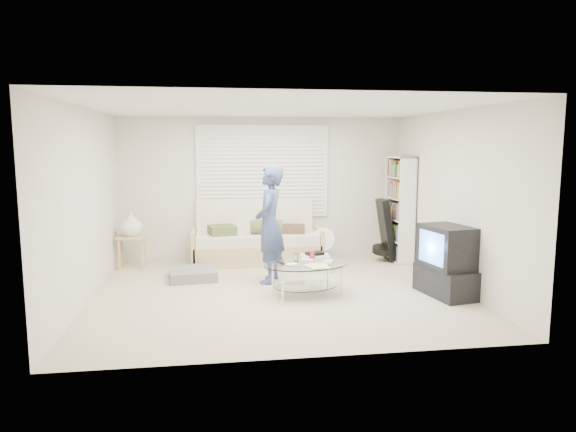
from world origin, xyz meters
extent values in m
plane|color=#B4A78C|center=(0.00, 0.00, 0.00)|extent=(5.00, 5.00, 0.00)
cube|color=beige|center=(0.00, 2.25, 1.25)|extent=(5.00, 0.02, 2.50)
cube|color=beige|center=(0.00, -2.25, 1.25)|extent=(5.00, 0.02, 2.50)
cube|color=beige|center=(-2.50, 0.00, 1.25)|extent=(0.02, 4.50, 2.50)
cube|color=beige|center=(2.50, 0.00, 1.25)|extent=(0.02, 4.50, 2.50)
cube|color=white|center=(0.00, 0.00, 2.50)|extent=(5.00, 4.50, 0.02)
cube|color=white|center=(0.00, 2.22, 1.55)|extent=(2.32, 0.06, 1.62)
cube|color=black|center=(0.00, 2.21, 1.55)|extent=(2.20, 0.01, 1.50)
cube|color=silver|center=(0.00, 2.18, 1.55)|extent=(2.16, 0.04, 1.50)
cube|color=silver|center=(0.00, 2.20, 1.55)|extent=(2.32, 0.08, 1.62)
cube|color=tan|center=(-0.15, 1.83, 0.17)|extent=(2.13, 0.85, 0.34)
cube|color=beige|center=(-0.15, 1.81, 0.43)|extent=(2.05, 0.79, 0.17)
cube|color=beige|center=(-0.15, 2.17, 0.75)|extent=(2.05, 0.24, 0.65)
cube|color=tan|center=(-1.22, 1.83, 0.30)|extent=(0.06, 0.85, 0.60)
cube|color=tan|center=(0.92, 1.83, 0.30)|extent=(0.06, 0.85, 0.60)
cube|color=#43522B|center=(-0.74, 1.78, 0.59)|extent=(0.51, 0.51, 0.15)
cylinder|color=#43522B|center=(0.01, 1.75, 0.63)|extent=(0.53, 0.23, 0.23)
cube|color=#413220|center=(0.49, 1.81, 0.58)|extent=(0.45, 0.45, 0.13)
cube|color=slate|center=(-1.20, 0.87, 0.08)|extent=(0.75, 0.75, 0.15)
cube|color=tan|center=(-2.22, 1.78, 0.51)|extent=(0.47, 0.37, 0.04)
cube|color=tan|center=(-2.41, 1.64, 0.25)|extent=(0.04, 0.04, 0.50)
cube|color=tan|center=(-2.03, 1.64, 0.25)|extent=(0.04, 0.04, 0.50)
cube|color=tan|center=(-2.41, 1.92, 0.25)|extent=(0.04, 0.04, 0.50)
cube|color=tan|center=(-2.03, 1.92, 0.25)|extent=(0.04, 0.04, 0.50)
imported|color=white|center=(-2.22, 1.78, 0.73)|extent=(0.38, 0.38, 0.39)
cube|color=white|center=(2.33, 1.65, 0.91)|extent=(0.29, 0.77, 1.82)
cube|color=black|center=(2.08, 1.61, 0.56)|extent=(0.30, 0.39, 1.07)
cylinder|color=black|center=(2.04, 1.61, 0.20)|extent=(0.39, 0.40, 0.16)
cylinder|color=white|center=(0.94, 1.51, 0.01)|extent=(0.26, 0.26, 0.03)
cylinder|color=white|center=(0.94, 1.51, 0.18)|extent=(0.04, 0.04, 0.33)
cylinder|color=white|center=(0.94, 1.51, 0.45)|extent=(0.40, 0.24, 0.38)
cylinder|color=white|center=(0.94, 1.51, 0.45)|extent=(0.11, 0.09, 0.10)
cube|color=white|center=(0.71, 1.04, 0.14)|extent=(0.49, 0.36, 0.28)
cube|color=black|center=(0.71, 1.04, 0.30)|extent=(0.30, 0.26, 0.05)
cube|color=black|center=(2.20, -0.49, 0.19)|extent=(0.61, 0.94, 0.39)
cube|color=black|center=(2.20, -0.49, 0.67)|extent=(0.60, 0.80, 0.56)
cube|color=#5793FC|center=(1.97, -0.53, 0.67)|extent=(0.12, 0.55, 0.43)
ellipsoid|color=silver|center=(0.35, -0.22, 0.42)|extent=(1.27, 0.92, 0.02)
ellipsoid|color=silver|center=(0.35, -0.22, 0.13)|extent=(0.97, 0.70, 0.01)
cylinder|color=silver|center=(-0.01, -0.52, 0.20)|extent=(0.03, 0.03, 0.41)
cylinder|color=silver|center=(0.78, -0.39, 0.20)|extent=(0.03, 0.03, 0.41)
cylinder|color=silver|center=(-0.09, -0.05, 0.20)|extent=(0.03, 0.03, 0.41)
cylinder|color=silver|center=(0.71, 0.07, 0.20)|extent=(0.03, 0.03, 0.41)
cube|color=white|center=(0.13, -0.34, 0.45)|extent=(0.19, 0.16, 0.04)
cube|color=white|center=(0.38, -0.11, 0.45)|extent=(0.19, 0.16, 0.04)
cube|color=white|center=(0.65, -0.23, 0.45)|extent=(0.16, 0.19, 0.04)
cylinder|color=silver|center=(0.23, -0.05, 0.49)|extent=(0.07, 0.07, 0.11)
cylinder|color=#D2374B|center=(0.47, 0.01, 0.49)|extent=(0.07, 0.07, 0.12)
cube|color=black|center=(0.01, -0.15, 0.45)|extent=(0.10, 0.19, 0.02)
cube|color=white|center=(0.48, -0.39, 0.44)|extent=(0.25, 0.33, 0.01)
cube|color=#EBE86B|center=(0.43, -0.42, 0.45)|extent=(0.28, 0.33, 0.01)
imported|color=navy|center=(-0.06, 0.53, 0.86)|extent=(0.58, 0.72, 1.73)
camera|label=1|loc=(-0.86, -6.83, 2.01)|focal=32.00mm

